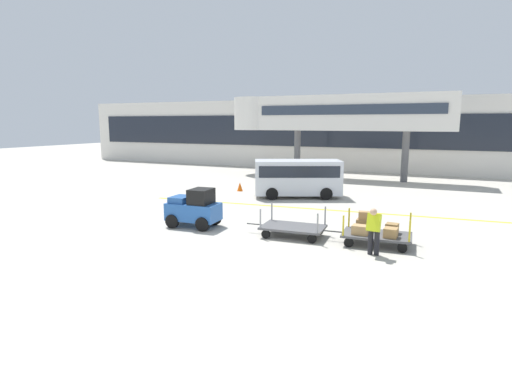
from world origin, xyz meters
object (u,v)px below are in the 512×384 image
at_px(safety_cone_near, 240,187).
at_px(baggage_handler, 374,229).
at_px(baggage_cart_lead, 293,227).
at_px(baggage_tug, 194,209).
at_px(baggage_cart_middle, 375,231).
at_px(shuttle_van, 298,176).

bearing_deg(safety_cone_near, baggage_handler, -44.52).
bearing_deg(baggage_cart_lead, baggage_tug, -176.09).
relative_size(baggage_tug, baggage_cart_middle, 0.71).
bearing_deg(safety_cone_near, shuttle_van, -7.10).
relative_size(baggage_cart_lead, shuttle_van, 0.59).
distance_m(baggage_cart_middle, safety_cone_near, 12.51).
bearing_deg(baggage_tug, baggage_handler, -5.79).
distance_m(baggage_cart_middle, baggage_handler, 1.31).
xyz_separation_m(baggage_cart_middle, baggage_handler, (0.14, -1.24, 0.39)).
xyz_separation_m(baggage_cart_middle, safety_cone_near, (-9.45, 8.19, -0.20)).
distance_m(baggage_tug, baggage_cart_lead, 4.18).
bearing_deg(baggage_tug, shuttle_van, 79.30).
xyz_separation_m(baggage_cart_lead, baggage_handler, (3.07, -1.02, 0.52)).
bearing_deg(baggage_tug, baggage_cart_lead, 3.91).
bearing_deg(baggage_cart_middle, safety_cone_near, 139.09).
relative_size(baggage_cart_middle, shuttle_van, 0.59).
bearing_deg(baggage_cart_lead, baggage_cart_middle, 4.45).
xyz_separation_m(baggage_handler, safety_cone_near, (-9.60, 9.44, -0.59)).
bearing_deg(baggage_handler, baggage_tug, 174.21).
distance_m(baggage_cart_lead, baggage_cart_middle, 2.94).
xyz_separation_m(baggage_tug, baggage_cart_lead, (4.15, 0.28, -0.41)).
height_order(baggage_tug, shuttle_van, shuttle_van).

